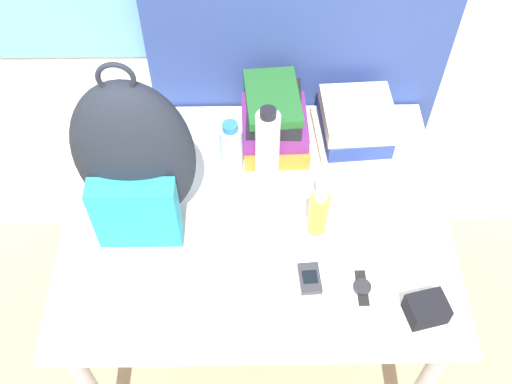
% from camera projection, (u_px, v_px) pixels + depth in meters
% --- Properties ---
extents(desk, '(1.06, 0.85, 0.74)m').
position_uv_depth(desk, '(256.00, 232.00, 1.74)').
color(desk, silver).
rests_on(desk, ground_plane).
extents(backpack, '(0.30, 0.23, 0.54)m').
position_uv_depth(backpack, '(135.00, 161.00, 1.48)').
color(backpack, '#1E232D').
rests_on(backpack, desk).
extents(book_stack_left, '(0.20, 0.26, 0.19)m').
position_uv_depth(book_stack_left, '(274.00, 121.00, 1.77)').
color(book_stack_left, orange).
rests_on(book_stack_left, desk).
extents(book_stack_center, '(0.24, 0.27, 0.13)m').
position_uv_depth(book_stack_center, '(355.00, 125.00, 1.79)').
color(book_stack_center, silver).
rests_on(book_stack_center, desk).
extents(water_bottle, '(0.07, 0.07, 0.19)m').
position_uv_depth(water_bottle, '(231.00, 149.00, 1.69)').
color(water_bottle, silver).
rests_on(water_bottle, desk).
extents(sports_bottle, '(0.07, 0.07, 0.27)m').
position_uv_depth(sports_bottle, '(267.00, 147.00, 1.65)').
color(sports_bottle, white).
rests_on(sports_bottle, desk).
extents(sunscreen_bottle, '(0.05, 0.05, 0.16)m').
position_uv_depth(sunscreen_bottle, '(318.00, 213.00, 1.58)').
color(sunscreen_bottle, yellow).
rests_on(sunscreen_bottle, desk).
extents(cell_phone, '(0.06, 0.09, 0.02)m').
position_uv_depth(cell_phone, '(310.00, 278.00, 1.53)').
color(cell_phone, '#2D2D33').
rests_on(cell_phone, desk).
extents(sunglasses_case, '(0.15, 0.06, 0.04)m').
position_uv_depth(sunglasses_case, '(342.00, 189.00, 1.70)').
color(sunglasses_case, gray).
rests_on(sunglasses_case, desk).
extents(camera_pouch, '(0.11, 0.10, 0.06)m').
position_uv_depth(camera_pouch, '(427.00, 309.00, 1.46)').
color(camera_pouch, black).
rests_on(camera_pouch, desk).
extents(wristwatch, '(0.05, 0.10, 0.01)m').
position_uv_depth(wristwatch, '(362.00, 287.00, 1.52)').
color(wristwatch, black).
rests_on(wristwatch, desk).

